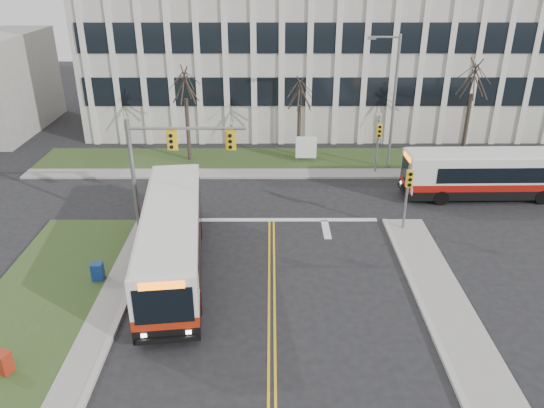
{
  "coord_description": "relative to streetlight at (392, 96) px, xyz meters",
  "views": [
    {
      "loc": [
        -0.02,
        -18.79,
        13.49
      ],
      "look_at": [
        0.02,
        6.04,
        2.0
      ],
      "focal_mm": 35.0,
      "sensor_mm": 36.0,
      "label": 1
    }
  ],
  "objects": [
    {
      "name": "bus_cross",
      "position": [
        5.59,
        -4.81,
        -3.75
      ],
      "size": [
        10.89,
        2.53,
        2.89
      ],
      "primitive_type": null,
      "rotation": [
        0.0,
        0.0,
        -1.55
      ],
      "color": "silver",
      "rests_on": "ground"
    },
    {
      "name": "office_building",
      "position": [
        -3.03,
        13.8,
        0.81
      ],
      "size": [
        40.0,
        16.0,
        12.0
      ],
      "primitive_type": "cube",
      "color": "beige",
      "rests_on": "ground"
    },
    {
      "name": "streetlight",
      "position": [
        0.0,
        0.0,
        0.0
      ],
      "size": [
        2.15,
        0.25,
        9.2
      ],
      "color": "slate",
      "rests_on": "ground"
    },
    {
      "name": "signal_pole_near",
      "position": [
        -0.83,
        -9.3,
        -2.69
      ],
      "size": [
        0.34,
        0.39,
        3.8
      ],
      "color": "slate",
      "rests_on": "ground"
    },
    {
      "name": "newspaper_box_blue",
      "position": [
        -15.99,
        -14.32,
        -4.72
      ],
      "size": [
        0.52,
        0.47,
        0.95
      ],
      "primitive_type": "cube",
      "rotation": [
        0.0,
        0.0,
        0.04
      ],
      "color": "navy",
      "rests_on": "ground"
    },
    {
      "name": "sidewalk_west",
      "position": [
        -15.03,
        -21.2,
        -5.12
      ],
      "size": [
        1.2,
        26.0,
        0.14
      ],
      "primitive_type": "cube",
      "color": "#9E9B93",
      "rests_on": "ground"
    },
    {
      "name": "building_lawn",
      "position": [
        -3.03,
        1.8,
        -5.13
      ],
      "size": [
        44.0,
        5.0,
        0.12
      ],
      "primitive_type": "cube",
      "color": "#334A1F",
      "rests_on": "ground"
    },
    {
      "name": "bus_main",
      "position": [
        -12.67,
        -13.22,
        -3.64
      ],
      "size": [
        3.89,
        11.9,
        3.12
      ],
      "primitive_type": null,
      "rotation": [
        0.0,
        0.0,
        0.12
      ],
      "color": "silver",
      "rests_on": "ground"
    },
    {
      "name": "tree_mid",
      "position": [
        -6.03,
        2.0,
        -0.31
      ],
      "size": [
        1.8,
        1.8,
        6.82
      ],
      "color": "#42352B",
      "rests_on": "ground"
    },
    {
      "name": "sidewalk_east",
      "position": [
        -0.53,
        -21.2,
        -5.12
      ],
      "size": [
        2.0,
        26.0,
        0.14
      ],
      "primitive_type": "cube",
      "color": "#9E9B93",
      "rests_on": "ground"
    },
    {
      "name": "directory_sign",
      "position": [
        -5.53,
        1.3,
        -4.02
      ],
      "size": [
        1.5,
        0.12,
        2.0
      ],
      "color": "slate",
      "rests_on": "ground"
    },
    {
      "name": "tree_left",
      "position": [
        -14.03,
        1.8,
        0.32
      ],
      "size": [
        1.8,
        1.8,
        7.7
      ],
      "color": "#42352B",
      "rests_on": "ground"
    },
    {
      "name": "ground",
      "position": [
        -8.03,
        -16.2,
        -5.19
      ],
      "size": [
        120.0,
        120.0,
        0.0
      ],
      "primitive_type": "plane",
      "color": "black",
      "rests_on": "ground"
    },
    {
      "name": "tree_right",
      "position": [
        5.97,
        1.8,
        0.71
      ],
      "size": [
        1.8,
        1.8,
        8.25
      ],
      "color": "#42352B",
      "rests_on": "ground"
    },
    {
      "name": "signal_pole_far",
      "position": [
        -0.83,
        -0.8,
        -2.69
      ],
      "size": [
        0.34,
        0.39,
        3.8
      ],
      "color": "slate",
      "rests_on": "ground"
    },
    {
      "name": "newspaper_box_red",
      "position": [
        -17.53,
        -20.34,
        -4.72
      ],
      "size": [
        0.64,
        0.62,
        0.95
      ],
      "primitive_type": "cube",
      "rotation": [
        0.0,
        0.0,
        -0.43
      ],
      "color": "maroon",
      "rests_on": "ground"
    },
    {
      "name": "sidewalk_cross",
      "position": [
        -3.03,
        -1.0,
        -5.12
      ],
      "size": [
        44.0,
        1.6,
        0.14
      ],
      "primitive_type": "cube",
      "color": "#9E9B93",
      "rests_on": "ground"
    },
    {
      "name": "mast_arm_signal",
      "position": [
        -13.65,
        -9.04,
        -0.94
      ],
      "size": [
        6.11,
        0.38,
        6.2
      ],
      "color": "slate",
      "rests_on": "ground"
    }
  ]
}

